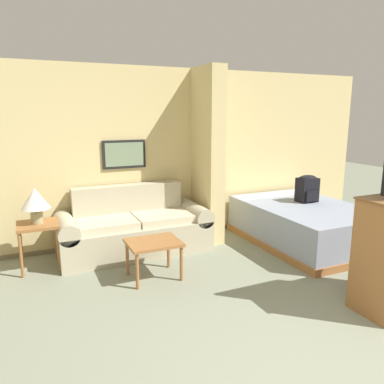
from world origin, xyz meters
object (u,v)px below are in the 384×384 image
at_px(couch, 134,229).
at_px(coffee_table, 154,246).
at_px(table_lamp, 35,200).
at_px(backpack, 307,188).
at_px(bed, 304,223).

distance_m(couch, coffee_table, 0.95).
bearing_deg(coffee_table, couch, 88.30).
bearing_deg(couch, table_lamp, -176.05).
height_order(table_lamp, backpack, table_lamp).
relative_size(coffee_table, backpack, 1.47).
height_order(bed, backpack, backpack).
distance_m(couch, table_lamp, 1.37).
bearing_deg(couch, coffee_table, -91.70).
xyz_separation_m(table_lamp, backpack, (3.87, -0.44, -0.09)).
bearing_deg(table_lamp, backpack, -6.49).
distance_m(bed, backpack, 0.55).
distance_m(table_lamp, backpack, 3.90).
bearing_deg(coffee_table, backpack, 9.04).
bearing_deg(coffee_table, bed, 6.03).
height_order(table_lamp, bed, table_lamp).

